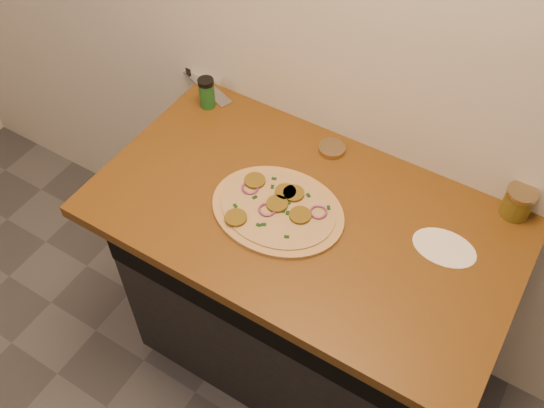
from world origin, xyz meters
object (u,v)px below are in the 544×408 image
Objects in this scene: pizza at (277,209)px; chefs_knife at (194,74)px; spice_shaker at (207,93)px; salsa_jar at (518,202)px.

pizza reaches higher than chefs_knife.
spice_shaker is at bearing 148.11° from pizza.
pizza is 1.16× the size of chefs_knife.
spice_shaker is (-0.99, -0.07, 0.01)m from salsa_jar.
chefs_knife is 0.18m from spice_shaker.
salsa_jar reaches higher than pizza.
spice_shaker reaches higher than chefs_knife.
salsa_jar is (0.57, 0.34, 0.04)m from pizza.
salsa_jar is at bearing 4.23° from spice_shaker.
chefs_knife is 1.13m from salsa_jar.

